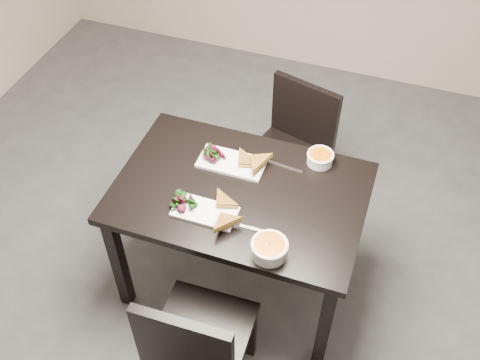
{
  "coord_description": "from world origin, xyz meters",
  "views": [
    {
      "loc": [
        0.4,
        -1.38,
        2.73
      ],
      "look_at": [
        -0.19,
        0.32,
        0.82
      ],
      "focal_mm": 41.85,
      "sensor_mm": 36.0,
      "label": 1
    }
  ],
  "objects_px": {
    "table": "(240,204)",
    "soup_bowl_near": "(269,248)",
    "chair_near": "(196,342)",
    "plate_near": "(205,212)",
    "chair_far": "(293,144)",
    "soup_bowl_far": "(320,157)",
    "plate_far": "(232,163)"
  },
  "relations": [
    {
      "from": "chair_near",
      "to": "plate_near",
      "type": "height_order",
      "value": "chair_near"
    },
    {
      "from": "plate_near",
      "to": "soup_bowl_near",
      "type": "distance_m",
      "value": 0.37
    },
    {
      "from": "table",
      "to": "chair_far",
      "type": "distance_m",
      "value": 0.7
    },
    {
      "from": "soup_bowl_near",
      "to": "soup_bowl_far",
      "type": "height_order",
      "value": "soup_bowl_near"
    },
    {
      "from": "table",
      "to": "chair_near",
      "type": "xyz_separation_m",
      "value": [
        0.03,
        -0.67,
        -0.17
      ]
    },
    {
      "from": "soup_bowl_near",
      "to": "plate_far",
      "type": "xyz_separation_m",
      "value": [
        -0.34,
        0.46,
        -0.03
      ]
    },
    {
      "from": "table",
      "to": "plate_near",
      "type": "distance_m",
      "value": 0.24
    },
    {
      "from": "table",
      "to": "soup_bowl_near",
      "type": "relative_size",
      "value": 7.33
    },
    {
      "from": "soup_bowl_near",
      "to": "soup_bowl_far",
      "type": "xyz_separation_m",
      "value": [
        0.07,
        0.62,
        -0.01
      ]
    },
    {
      "from": "chair_far",
      "to": "plate_far",
      "type": "xyz_separation_m",
      "value": [
        -0.19,
        -0.52,
        0.27
      ]
    },
    {
      "from": "table",
      "to": "chair_near",
      "type": "height_order",
      "value": "chair_near"
    },
    {
      "from": "chair_far",
      "to": "soup_bowl_far",
      "type": "xyz_separation_m",
      "value": [
        0.22,
        -0.36,
        0.3
      ]
    },
    {
      "from": "chair_far",
      "to": "plate_near",
      "type": "bearing_deg",
      "value": -87.6
    },
    {
      "from": "chair_near",
      "to": "soup_bowl_near",
      "type": "height_order",
      "value": "chair_near"
    },
    {
      "from": "chair_near",
      "to": "soup_bowl_far",
      "type": "xyz_separation_m",
      "value": [
        0.28,
        0.98,
        0.3
      ]
    },
    {
      "from": "plate_near",
      "to": "plate_far",
      "type": "relative_size",
      "value": 0.89
    },
    {
      "from": "soup_bowl_near",
      "to": "soup_bowl_far",
      "type": "bearing_deg",
      "value": 83.2
    },
    {
      "from": "soup_bowl_near",
      "to": "chair_near",
      "type": "bearing_deg",
      "value": -119.92
    },
    {
      "from": "table",
      "to": "chair_far",
      "type": "relative_size",
      "value": 1.41
    },
    {
      "from": "plate_near",
      "to": "soup_bowl_far",
      "type": "height_order",
      "value": "soup_bowl_far"
    },
    {
      "from": "table",
      "to": "plate_near",
      "type": "xyz_separation_m",
      "value": [
        -0.11,
        -0.19,
        0.11
      ]
    },
    {
      "from": "table",
      "to": "plate_near",
      "type": "bearing_deg",
      "value": -119.41
    },
    {
      "from": "plate_near",
      "to": "soup_bowl_near",
      "type": "relative_size",
      "value": 1.81
    },
    {
      "from": "chair_far",
      "to": "plate_near",
      "type": "distance_m",
      "value": 0.92
    },
    {
      "from": "table",
      "to": "soup_bowl_far",
      "type": "height_order",
      "value": "soup_bowl_far"
    },
    {
      "from": "plate_far",
      "to": "table",
      "type": "bearing_deg",
      "value": -57.61
    },
    {
      "from": "chair_far",
      "to": "table",
      "type": "bearing_deg",
      "value": -82.51
    },
    {
      "from": "plate_near",
      "to": "plate_far",
      "type": "bearing_deg",
      "value": 88.53
    },
    {
      "from": "chair_near",
      "to": "soup_bowl_far",
      "type": "relative_size",
      "value": 6.27
    },
    {
      "from": "plate_far",
      "to": "soup_bowl_far",
      "type": "xyz_separation_m",
      "value": [
        0.41,
        0.16,
        0.03
      ]
    },
    {
      "from": "table",
      "to": "soup_bowl_near",
      "type": "xyz_separation_m",
      "value": [
        0.24,
        -0.31,
        0.14
      ]
    },
    {
      "from": "chair_near",
      "to": "soup_bowl_near",
      "type": "relative_size",
      "value": 5.2
    }
  ]
}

